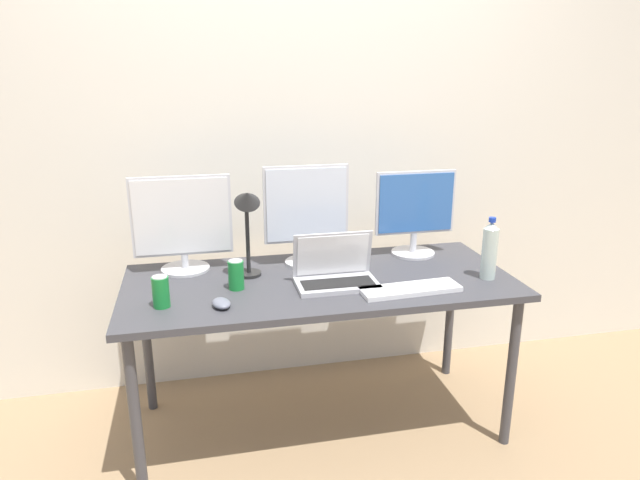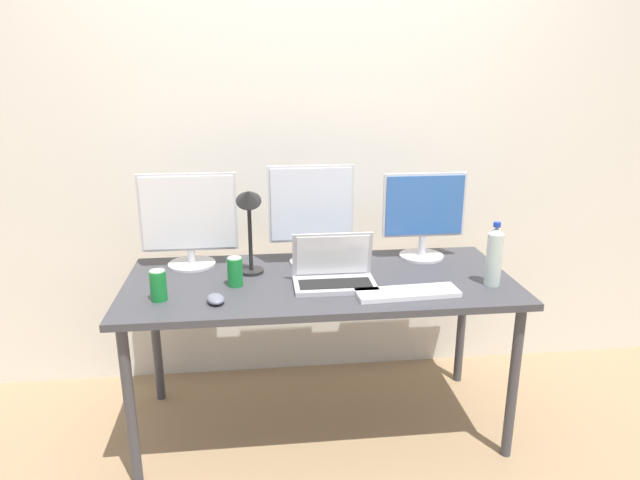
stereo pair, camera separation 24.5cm
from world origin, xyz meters
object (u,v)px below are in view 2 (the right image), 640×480
(laptop_silver, at_px, (334,273))
(desk_lamp, at_px, (249,214))
(monitor_left, at_px, (189,220))
(monitor_center, at_px, (311,212))
(keyboard_main, at_px, (408,293))
(monitor_right, at_px, (424,214))
(mouse_by_keyboard, at_px, (216,299))
(work_desk, at_px, (320,292))
(soda_can_near_keyboard, at_px, (235,272))
(water_bottle, at_px, (494,256))
(soda_can_by_laptop, at_px, (158,285))

(laptop_silver, height_order, desk_lamp, desk_lamp)
(monitor_left, bearing_deg, monitor_center, -3.07)
(keyboard_main, relative_size, desk_lamp, 0.99)
(monitor_left, relative_size, monitor_right, 1.06)
(mouse_by_keyboard, bearing_deg, monitor_right, 11.03)
(monitor_center, relative_size, desk_lamp, 1.10)
(work_desk, relative_size, soda_can_near_keyboard, 13.45)
(work_desk, distance_m, mouse_by_keyboard, 0.49)
(mouse_by_keyboard, height_order, water_bottle, water_bottle)
(monitor_right, bearing_deg, water_bottle, -62.85)
(soda_can_by_laptop, bearing_deg, keyboard_main, -3.53)
(water_bottle, distance_m, soda_can_by_laptop, 1.39)
(monitor_left, distance_m, water_bottle, 1.36)
(soda_can_near_keyboard, bearing_deg, keyboard_main, -14.80)
(work_desk, bearing_deg, monitor_right, 24.45)
(soda_can_by_laptop, bearing_deg, monitor_left, 77.84)
(monitor_right, bearing_deg, mouse_by_keyboard, -154.93)
(work_desk, relative_size, keyboard_main, 4.03)
(soda_can_near_keyboard, bearing_deg, monitor_center, 35.63)
(keyboard_main, height_order, soda_can_by_laptop, soda_can_by_laptop)
(keyboard_main, height_order, desk_lamp, desk_lamp)
(water_bottle, xyz_separation_m, desk_lamp, (-1.02, 0.22, 0.16))
(work_desk, relative_size, laptop_silver, 4.90)
(monitor_center, bearing_deg, mouse_by_keyboard, -134.54)
(water_bottle, distance_m, desk_lamp, 1.06)
(monitor_center, bearing_deg, work_desk, -85.53)
(laptop_silver, bearing_deg, keyboard_main, -28.08)
(water_bottle, xyz_separation_m, soda_can_by_laptop, (-1.39, -0.01, -0.07))
(water_bottle, relative_size, desk_lamp, 0.65)
(water_bottle, bearing_deg, soda_can_near_keyboard, 174.16)
(keyboard_main, bearing_deg, monitor_right, 63.91)
(laptop_silver, distance_m, mouse_by_keyboard, 0.51)
(monitor_center, xyz_separation_m, monitor_right, (0.54, 0.02, -0.03))
(work_desk, xyz_separation_m, monitor_right, (0.53, 0.24, 0.28))
(monitor_right, relative_size, soda_can_near_keyboard, 3.31)
(keyboard_main, height_order, mouse_by_keyboard, mouse_by_keyboard)
(monitor_right, bearing_deg, soda_can_by_laptop, -161.56)
(monitor_center, xyz_separation_m, keyboard_main, (0.35, -0.44, -0.24))
(desk_lamp, bearing_deg, soda_can_by_laptop, -147.66)
(monitor_left, xyz_separation_m, soda_can_near_keyboard, (0.21, -0.28, -0.16))
(monitor_center, xyz_separation_m, mouse_by_keyboard, (-0.42, -0.43, -0.23))
(monitor_left, bearing_deg, water_bottle, -16.76)
(monitor_right, distance_m, keyboard_main, 0.54)
(keyboard_main, xyz_separation_m, mouse_by_keyboard, (-0.78, 0.01, 0.01))
(work_desk, xyz_separation_m, mouse_by_keyboard, (-0.44, -0.21, 0.08))
(monitor_center, height_order, keyboard_main, monitor_center)
(monitor_center, height_order, desk_lamp, monitor_center)
(monitor_left, height_order, laptop_silver, monitor_left)
(monitor_left, height_order, water_bottle, monitor_left)
(monitor_center, relative_size, laptop_silver, 1.35)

